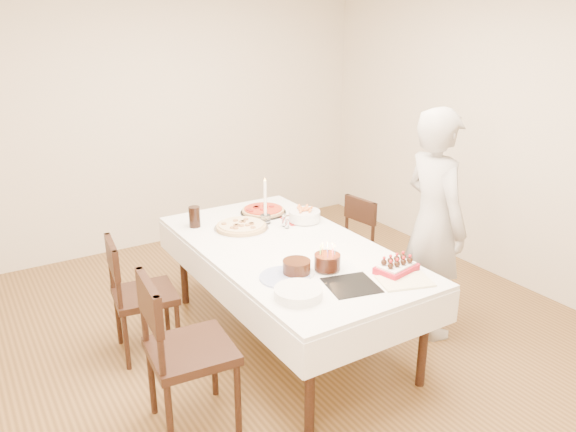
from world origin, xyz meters
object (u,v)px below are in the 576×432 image
pizza_white (241,226)px  cola_glass (195,217)px  pizza_pepperoni (263,211)px  birthday_cake (327,257)px  chair_left_dessert (191,351)px  dining_table (288,294)px  chair_right_savory (344,248)px  chair_left_savory (145,295)px  layer_cake (297,267)px  strawberry_box (396,267)px  person (434,224)px  taper_candle (265,201)px  pasta_bowl (304,216)px

pizza_white → cola_glass: bearing=140.4°
pizza_white → pizza_pepperoni: (0.33, 0.23, 0.00)m
birthday_cake → chair_left_dessert: bearing=-178.0°
dining_table → chair_right_savory: bearing=25.9°
chair_left_savory → pizza_white: (0.82, 0.09, 0.33)m
layer_cake → strawberry_box: layer_cake is taller
person → dining_table: bearing=76.6°
taper_candle → layer_cake: taper_candle is taller
birthday_cake → strawberry_box: 0.45m
chair_right_savory → chair_left_dessert: size_ratio=0.84×
person → cola_glass: size_ratio=10.53×
dining_table → pasta_bowl: bearing=44.1°
chair_left_savory → pasta_bowl: (1.33, -0.03, 0.35)m
pasta_bowl → taper_candle: 0.34m
chair_right_savory → chair_left_dessert: chair_left_dessert is taller
pizza_pepperoni → pasta_bowl: pasta_bowl is taller
strawberry_box → pizza_pepperoni: bearing=96.3°
chair_left_dessert → pizza_white: bearing=-125.4°
pizza_pepperoni → pasta_bowl: (0.18, -0.35, 0.03)m
taper_candle → layer_cake: 0.96m
dining_table → cola_glass: (-0.40, 0.72, 0.46)m
taper_candle → pasta_bowl: bearing=-23.1°
person → birthday_cake: bearing=102.0°
dining_table → pizza_white: pizza_white is taller
chair_right_savory → pizza_pepperoni: (-0.62, 0.32, 0.36)m
pizza_white → pizza_pepperoni: same height
taper_candle → layer_cake: bearing=-107.7°
pizza_white → pizza_pepperoni: size_ratio=1.11×
chair_left_dessert → strawberry_box: 1.38m
taper_candle → birthday_cake: taper_candle is taller
layer_cake → birthday_cake: (0.20, -0.05, 0.05)m
chair_left_savory → pizza_white: size_ratio=2.11×
chair_left_dessert → pizza_pepperoni: chair_left_dessert is taller
chair_left_savory → chair_left_dessert: bearing=95.7°
chair_left_dessert → layer_cake: bearing=-168.4°
layer_cake → pizza_pepperoni: bearing=70.7°
dining_table → chair_left_dessert: 1.09m
person → pizza_white: bearing=60.4°
chair_left_savory → strawberry_box: size_ratio=3.32×
pasta_bowl → taper_candle: (-0.29, 0.12, 0.14)m
chair_left_savory → taper_candle: size_ratio=2.36×
chair_left_dessert → layer_cake: size_ratio=4.37×
chair_left_savory → person: size_ratio=0.52×
pizza_pepperoni → birthday_cake: birthday_cake is taller
layer_cake → birthday_cake: birthday_cake is taller
person → strawberry_box: person is taller
pizza_white → layer_cake: 0.90m
pasta_bowl → pizza_pepperoni: bearing=117.6°
chair_left_savory → person: (1.93, -0.83, 0.41)m
pizza_pepperoni → cola_glass: size_ratio=2.33×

